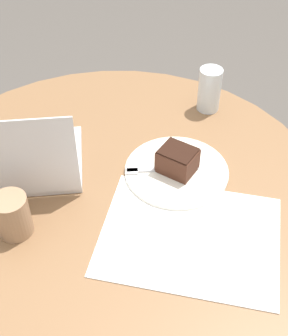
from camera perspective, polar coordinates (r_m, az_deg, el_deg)
The scene contains 8 objects.
dining_table at distance 1.22m, azimuth -3.66°, elevation -8.60°, with size 1.02×1.02×0.74m.
paper_document at distance 0.99m, azimuth 5.45°, elevation -8.37°, with size 0.46×0.42×0.00m.
plate at distance 1.11m, azimuth 3.98°, elevation -0.42°, with size 0.25×0.25×0.01m.
cake_slice at distance 1.09m, azimuth 4.10°, elevation 0.96°, with size 0.09×0.08×0.06m.
fork at distance 1.10m, azimuth 1.29°, elevation -0.18°, with size 0.14×0.13×0.00m.
coffee_glass at distance 1.00m, azimuth -15.73°, elevation -5.59°, with size 0.07×0.07×0.10m.
water_glass at distance 1.29m, azimuth 8.08°, elevation 9.41°, with size 0.06×0.06×0.12m.
laptop at distance 1.13m, azimuth -16.46°, elevation 0.71°, with size 0.41×0.41×0.22m.
Camera 1 is at (-0.54, 0.54, 1.51)m, focal length 50.00 mm.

